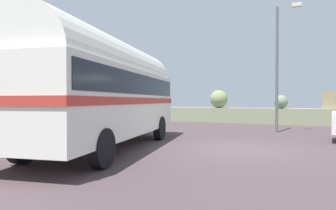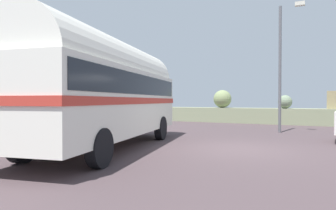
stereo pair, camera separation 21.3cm
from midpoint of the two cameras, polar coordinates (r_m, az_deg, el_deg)
The scene contains 5 objects.
ground at distance 10.02m, azimuth 13.98°, elevation -8.47°, with size 32.00×26.00×0.02m.
breakwater at distance 21.59m, azimuth 20.34°, elevation -1.74°, with size 31.36×1.98×2.43m.
vintage_coach at distance 9.86m, azimuth -11.27°, elevation 3.28°, with size 4.14×8.89×3.70m.
second_coach at distance 13.66m, azimuth -27.97°, elevation 2.52°, with size 3.67×8.85×3.70m.
lamp_post at distance 15.71m, azimuth 22.02°, elevation 7.98°, with size 1.20×0.46×6.37m.
Camera 2 is at (2.27, -9.60, 1.63)m, focal length 30.89 mm.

